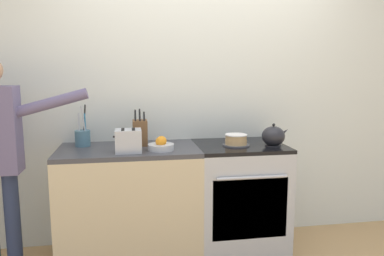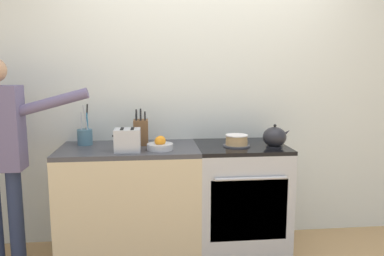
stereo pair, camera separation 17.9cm
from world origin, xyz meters
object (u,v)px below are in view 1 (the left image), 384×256
at_px(tea_kettle, 274,136).
at_px(toaster, 128,141).
at_px(stove_range, 239,197).
at_px(layer_cake, 236,140).
at_px(knife_block, 140,132).
at_px(fruit_bowl, 161,145).
at_px(utensil_crock, 83,137).

xyz_separation_m(tea_kettle, toaster, (-1.15, -0.05, 0.01)).
height_order(stove_range, layer_cake, layer_cake).
xyz_separation_m(stove_range, knife_block, (-0.81, 0.10, 0.56)).
relative_size(tea_kettle, knife_block, 0.77).
bearing_deg(layer_cake, fruit_bowl, -172.46).
distance_m(layer_cake, knife_block, 0.78).
distance_m(knife_block, fruit_bowl, 0.27).
bearing_deg(stove_range, toaster, -170.74).
distance_m(stove_range, fruit_bowl, 0.83).
bearing_deg(knife_block, tea_kettle, -10.71).
bearing_deg(fruit_bowl, toaster, -174.46).
height_order(knife_block, toaster, knife_block).
bearing_deg(stove_range, knife_block, 173.06).
relative_size(tea_kettle, fruit_bowl, 1.15).
xyz_separation_m(stove_range, tea_kettle, (0.25, -0.10, 0.53)).
bearing_deg(fruit_bowl, tea_kettle, 1.40).
height_order(tea_kettle, knife_block, knife_block).
bearing_deg(utensil_crock, fruit_bowl, -23.42).
relative_size(layer_cake, fruit_bowl, 1.10).
relative_size(layer_cake, toaster, 1.06).
bearing_deg(tea_kettle, stove_range, 157.77).
height_order(stove_range, utensil_crock, utensil_crock).
bearing_deg(utensil_crock, toaster, -38.30).
bearing_deg(fruit_bowl, knife_block, 123.81).
height_order(tea_kettle, fruit_bowl, tea_kettle).
distance_m(layer_cake, utensil_crock, 1.23).
xyz_separation_m(layer_cake, tea_kettle, (0.29, -0.06, 0.04)).
distance_m(utensil_crock, toaster, 0.46).
bearing_deg(stove_range, layer_cake, -137.48).
distance_m(stove_range, tea_kettle, 0.59).
distance_m(stove_range, utensil_crock, 1.37).
relative_size(layer_cake, knife_block, 0.74).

